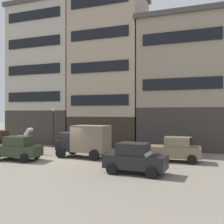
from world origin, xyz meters
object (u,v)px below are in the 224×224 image
Objects in this scene: pedestrian_officer at (191,144)px; streetlamp_curbside at (53,122)px; delivery_truck_near at (85,140)px; sedan_light at (175,149)px; draft_horse at (21,139)px; sedan_dark at (135,158)px; sedan_parked_curb at (17,148)px.

pedestrian_officer is 0.44× the size of streetlamp_curbside.
delivery_truck_near is 1.16× the size of sedan_light.
delivery_truck_near is at bearing -173.53° from sedan_light.
draft_horse is at bearing -98.89° from streetlamp_curbside.
sedan_dark and sedan_parked_curb have the same top height.
delivery_truck_near reaches higher than sedan_parked_curb.
draft_horse reaches higher than sedan_dark.
streetlamp_curbside reaches higher than pedestrian_officer.
sedan_light is (1.84, 4.78, 0.00)m from sedan_dark.
streetlamp_curbside reaches higher than sedan_dark.
pedestrian_officer is (0.93, 2.94, 0.07)m from sedan_light.
sedan_dark is at bearing -6.95° from sedan_parked_curb.
sedan_dark is (11.86, -4.30, -0.36)m from draft_horse.
delivery_truck_near is at bearing 143.16° from sedan_dark.
sedan_dark is at bearing -36.84° from delivery_truck_near.
sedan_light is at bearing 6.47° from delivery_truck_near.
sedan_light is at bearing 68.94° from sedan_dark.
sedan_light is 2.12× the size of pedestrian_officer.
draft_horse is 1.31× the size of pedestrian_officer.
draft_horse is at bearing -166.87° from pedestrian_officer.
sedan_light reaches higher than pedestrian_officer.
delivery_truck_near is 8.90m from pedestrian_officer.
draft_horse is 0.53× the size of delivery_truck_near.
draft_horse reaches higher than sedan_light.
delivery_truck_near is 6.64m from sedan_dark.
draft_horse is 4.50m from streetlamp_curbside.
sedan_parked_curb is at bearing -152.33° from pedestrian_officer.
sedan_parked_curb is 0.93× the size of streetlamp_curbside.
sedan_light is at bearing -107.51° from pedestrian_officer.
sedan_dark reaches higher than pedestrian_officer.
draft_horse is 0.57× the size of streetlamp_curbside.
sedan_parked_curb is at bearing -162.67° from sedan_light.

